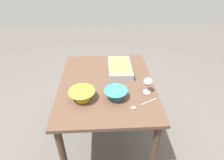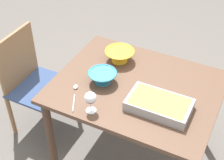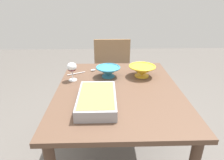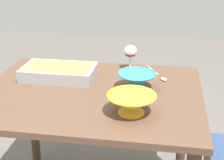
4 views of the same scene
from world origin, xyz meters
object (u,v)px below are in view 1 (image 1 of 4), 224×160
(dining_table, at_px, (107,92))
(small_bowl, at_px, (82,95))
(wine_glass, at_px, (148,83))
(serving_spoon, at_px, (139,105))
(mixing_bowl, at_px, (116,93))
(casserole_dish, at_px, (120,68))

(dining_table, bearing_deg, small_bowl, 137.68)
(wine_glass, xyz_separation_m, small_bowl, (-0.07, 0.56, -0.05))
(serving_spoon, bearing_deg, dining_table, 36.90)
(serving_spoon, bearing_deg, mixing_bowl, 58.43)
(small_bowl, height_order, serving_spoon, small_bowl)
(casserole_dish, xyz_separation_m, serving_spoon, (-0.55, -0.11, -0.03))
(wine_glass, distance_m, small_bowl, 0.57)
(dining_table, relative_size, mixing_bowl, 5.61)
(casserole_dish, bearing_deg, dining_table, 145.73)
(casserole_dish, bearing_deg, wine_glass, -150.91)
(casserole_dish, relative_size, small_bowl, 1.81)
(wine_glass, height_order, serving_spoon, wine_glass)
(casserole_dish, height_order, small_bowl, small_bowl)
(casserole_dish, relative_size, serving_spoon, 1.67)
(wine_glass, relative_size, mixing_bowl, 0.74)
(mixing_bowl, xyz_separation_m, serving_spoon, (-0.11, -0.18, -0.04))
(dining_table, relative_size, casserole_dish, 2.81)
(wine_glass, bearing_deg, small_bowl, 97.09)
(serving_spoon, bearing_deg, casserole_dish, 11.11)
(wine_glass, height_order, mixing_bowl, wine_glass)
(dining_table, xyz_separation_m, mixing_bowl, (-0.22, -0.07, 0.16))
(casserole_dish, xyz_separation_m, mixing_bowl, (-0.44, 0.07, 0.01))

